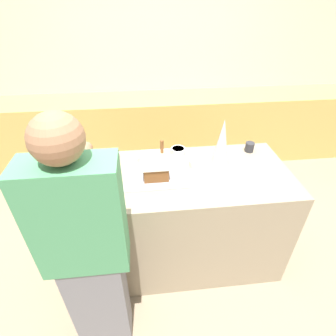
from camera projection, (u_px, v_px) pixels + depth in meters
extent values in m
plane|color=gray|center=(178.00, 253.00, 2.46)|extent=(12.00, 12.00, 0.00)
cube|color=beige|center=(158.00, 58.00, 3.38)|extent=(8.00, 0.05, 2.60)
cube|color=tan|center=(161.00, 129.00, 3.60)|extent=(6.00, 0.60, 0.90)
cube|color=gray|center=(179.00, 218.00, 2.20)|extent=(1.66, 0.76, 0.92)
cube|color=#9E9EA8|center=(156.00, 178.00, 1.89)|extent=(0.46, 0.29, 0.01)
cube|color=brown|center=(156.00, 172.00, 1.86)|extent=(0.17, 0.13, 0.10)
cube|color=white|center=(156.00, 160.00, 1.81)|extent=(0.19, 0.15, 0.09)
cylinder|color=brown|center=(162.00, 147.00, 1.78)|extent=(0.02, 0.02, 0.10)
cone|color=silver|center=(222.00, 143.00, 1.93)|extent=(0.14, 0.14, 0.38)
cylinder|color=silver|center=(114.00, 156.00, 2.09)|extent=(0.10, 0.10, 0.05)
cylinder|color=yellow|center=(113.00, 154.00, 2.08)|extent=(0.08, 0.08, 0.01)
cylinder|color=white|center=(132.00, 159.00, 2.08)|extent=(0.11, 0.11, 0.04)
cylinder|color=red|center=(132.00, 158.00, 2.07)|extent=(0.09, 0.09, 0.01)
cylinder|color=white|center=(197.00, 163.00, 2.01)|extent=(0.12, 0.12, 0.05)
cylinder|color=pink|center=(197.00, 161.00, 2.00)|extent=(0.10, 0.10, 0.01)
cylinder|color=silver|center=(85.00, 166.00, 1.98)|extent=(0.14, 0.14, 0.04)
cylinder|color=pink|center=(84.00, 164.00, 1.97)|extent=(0.11, 0.11, 0.01)
cylinder|color=silver|center=(178.00, 151.00, 2.17)|extent=(0.12, 0.12, 0.04)
cylinder|color=red|center=(178.00, 149.00, 2.16)|extent=(0.10, 0.10, 0.01)
cylinder|color=silver|center=(77.00, 180.00, 1.85)|extent=(0.10, 0.10, 0.04)
cylinder|color=red|center=(77.00, 178.00, 1.84)|extent=(0.08, 0.08, 0.01)
cylinder|color=#2D2D33|center=(250.00, 147.00, 2.19)|extent=(0.07, 0.07, 0.08)
cube|color=slate|center=(101.00, 299.00, 1.68)|extent=(0.34, 0.19, 0.82)
cube|color=#4C9966|center=(78.00, 218.00, 1.26)|extent=(0.44, 0.20, 0.65)
sphere|color=#996B4C|center=(57.00, 139.00, 1.02)|extent=(0.22, 0.22, 0.22)
cylinder|color=#996B4C|center=(80.00, 168.00, 1.36)|extent=(0.07, 0.44, 0.07)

